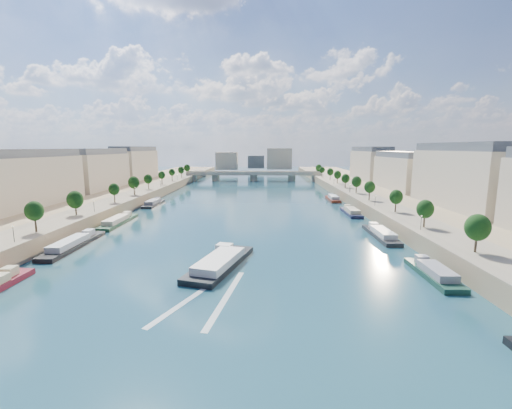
{
  "coord_description": "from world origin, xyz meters",
  "views": [
    {
      "loc": [
        8.32,
        -49.5,
        28.0
      ],
      "look_at": [
        5.3,
        87.75,
        5.0
      ],
      "focal_mm": 24.0,
      "sensor_mm": 36.0,
      "label": 1
    }
  ],
  "objects": [
    {
      "name": "ground",
      "position": [
        0.0,
        100.0,
        0.0
      ],
      "size": [
        700.0,
        700.0,
        0.0
      ],
      "primitive_type": "plane",
      "color": "#0D2B3C",
      "rests_on": "ground"
    },
    {
      "name": "pave_right",
      "position": [
        57.0,
        100.0,
        5.05
      ],
      "size": [
        14.0,
        520.0,
        0.1
      ],
      "primitive_type": "cube",
      "color": "gray",
      "rests_on": "quay_right"
    },
    {
      "name": "skyline",
      "position": [
        3.19,
        319.52,
        14.66
      ],
      "size": [
        79.0,
        42.0,
        22.0
      ],
      "color": "beige",
      "rests_on": "ground"
    },
    {
      "name": "trees_left",
      "position": [
        -55.0,
        102.0,
        10.48
      ],
      "size": [
        4.8,
        268.8,
        8.26
      ],
      "color": "#382B1E",
      "rests_on": "ground"
    },
    {
      "name": "buildings_left",
      "position": [
        -85.0,
        112.0,
        16.45
      ],
      "size": [
        16.0,
        226.0,
        23.2
      ],
      "color": "beige",
      "rests_on": "ground"
    },
    {
      "name": "lamps_left",
      "position": [
        -52.5,
        90.0,
        7.78
      ],
      "size": [
        0.36,
        200.36,
        4.28
      ],
      "color": "black",
      "rests_on": "ground"
    },
    {
      "name": "moored_barges_left",
      "position": [
        -45.5,
        44.09,
        0.84
      ],
      "size": [
        5.0,
        157.46,
        3.6
      ],
      "color": "#191937",
      "rests_on": "ground"
    },
    {
      "name": "bridge",
      "position": [
        0.0,
        238.0,
        5.08
      ],
      "size": [
        112.0,
        12.0,
        8.15
      ],
      "color": "#C1B79E",
      "rests_on": "ground"
    },
    {
      "name": "pave_left",
      "position": [
        -57.0,
        100.0,
        5.05
      ],
      "size": [
        14.0,
        520.0,
        0.1
      ],
      "primitive_type": "cube",
      "color": "gray",
      "rests_on": "quay_left"
    },
    {
      "name": "buildings_right",
      "position": [
        85.0,
        112.0,
        16.45
      ],
      "size": [
        16.0,
        226.0,
        23.2
      ],
      "color": "beige",
      "rests_on": "ground"
    },
    {
      "name": "wake",
      "position": [
        -1.85,
        11.28,
        0.02
      ],
      "size": [
        14.69,
        25.86,
        0.04
      ],
      "color": "silver",
      "rests_on": "ground"
    },
    {
      "name": "quay_left",
      "position": [
        -72.0,
        100.0,
        2.5
      ],
      "size": [
        44.0,
        520.0,
        5.0
      ],
      "primitive_type": "cube",
      "color": "#9E8460",
      "rests_on": "ground"
    },
    {
      "name": "tour_barge",
      "position": [
        -1.85,
        27.9,
        1.0
      ],
      "size": [
        14.86,
        28.01,
        3.72
      ],
      "rotation": [
        0.0,
        0.0,
        -0.28
      ],
      "color": "black",
      "rests_on": "ground"
    },
    {
      "name": "moored_barges_right",
      "position": [
        45.5,
        54.36,
        0.84
      ],
      "size": [
        5.0,
        171.02,
        3.6
      ],
      "color": "black",
      "rests_on": "ground"
    },
    {
      "name": "trees_right",
      "position": [
        55.0,
        110.0,
        10.48
      ],
      "size": [
        4.8,
        268.8,
        8.26
      ],
      "color": "#382B1E",
      "rests_on": "ground"
    },
    {
      "name": "quay_right",
      "position": [
        72.0,
        100.0,
        2.5
      ],
      "size": [
        44.0,
        520.0,
        5.0
      ],
      "primitive_type": "cube",
      "color": "#9E8460",
      "rests_on": "ground"
    },
    {
      "name": "lamps_right",
      "position": [
        52.5,
        105.0,
        7.78
      ],
      "size": [
        0.36,
        200.36,
        4.28
      ],
      "color": "black",
      "rests_on": "ground"
    }
  ]
}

